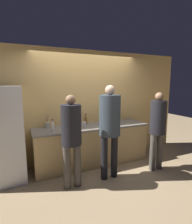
{
  "coord_description": "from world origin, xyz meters",
  "views": [
    {
      "loc": [
        -1.45,
        -3.18,
        1.83
      ],
      "look_at": [
        0.0,
        0.16,
        1.24
      ],
      "focal_mm": 28.0,
      "sensor_mm": 36.0,
      "label": 1
    }
  ],
  "objects_px": {
    "person_right": "(158,125)",
    "cup_white": "(84,124)",
    "refrigerator": "(5,135)",
    "utensil_crock": "(48,125)",
    "bottle_clear": "(53,127)",
    "bottle_amber": "(86,120)",
    "person_left": "(71,134)",
    "person_center": "(110,122)",
    "fruit_bowl": "(111,121)"
  },
  "relations": [
    {
      "from": "person_right",
      "to": "cup_white",
      "type": "distance_m",
      "value": 1.57
    },
    {
      "from": "refrigerator",
      "to": "utensil_crock",
      "type": "bearing_deg",
      "value": 16.23
    },
    {
      "from": "cup_white",
      "to": "person_right",
      "type": "bearing_deg",
      "value": -32.92
    },
    {
      "from": "refrigerator",
      "to": "bottle_clear",
      "type": "bearing_deg",
      "value": -10.8
    },
    {
      "from": "bottle_amber",
      "to": "cup_white",
      "type": "bearing_deg",
      "value": -118.53
    },
    {
      "from": "refrigerator",
      "to": "utensil_crock",
      "type": "relative_size",
      "value": 6.36
    },
    {
      "from": "person_left",
      "to": "utensil_crock",
      "type": "bearing_deg",
      "value": 105.4
    },
    {
      "from": "person_center",
      "to": "cup_white",
      "type": "distance_m",
      "value": 0.81
    },
    {
      "from": "person_center",
      "to": "utensil_crock",
      "type": "distance_m",
      "value": 1.39
    },
    {
      "from": "person_right",
      "to": "utensil_crock",
      "type": "height_order",
      "value": "person_right"
    },
    {
      "from": "refrigerator",
      "to": "bottle_clear",
      "type": "relative_size",
      "value": 6.97
    },
    {
      "from": "person_center",
      "to": "bottle_amber",
      "type": "height_order",
      "value": "person_center"
    },
    {
      "from": "person_center",
      "to": "bottle_clear",
      "type": "xyz_separation_m",
      "value": [
        -0.97,
        0.54,
        -0.12
      ]
    },
    {
      "from": "cup_white",
      "to": "fruit_bowl",
      "type": "bearing_deg",
      "value": 10.31
    },
    {
      "from": "bottle_clear",
      "to": "cup_white",
      "type": "bearing_deg",
      "value": 16.29
    },
    {
      "from": "person_left",
      "to": "fruit_bowl",
      "type": "height_order",
      "value": "person_left"
    },
    {
      "from": "person_right",
      "to": "bottle_amber",
      "type": "height_order",
      "value": "person_right"
    },
    {
      "from": "person_left",
      "to": "bottle_amber",
      "type": "distance_m",
      "value": 1.16
    },
    {
      "from": "person_left",
      "to": "fruit_bowl",
      "type": "distance_m",
      "value": 1.56
    },
    {
      "from": "person_left",
      "to": "bottle_clear",
      "type": "relative_size",
      "value": 6.43
    },
    {
      "from": "person_left",
      "to": "person_center",
      "type": "xyz_separation_m",
      "value": [
        0.75,
        0.02,
        0.13
      ]
    },
    {
      "from": "person_right",
      "to": "person_left",
      "type": "bearing_deg",
      "value": 177.49
    },
    {
      "from": "refrigerator",
      "to": "fruit_bowl",
      "type": "bearing_deg",
      "value": 4.57
    },
    {
      "from": "person_left",
      "to": "person_right",
      "type": "distance_m",
      "value": 1.83
    },
    {
      "from": "person_center",
      "to": "bottle_clear",
      "type": "bearing_deg",
      "value": 150.61
    },
    {
      "from": "cup_white",
      "to": "bottle_clear",
      "type": "bearing_deg",
      "value": -163.71
    },
    {
      "from": "person_left",
      "to": "cup_white",
      "type": "relative_size",
      "value": 16.2
    },
    {
      "from": "person_left",
      "to": "utensil_crock",
      "type": "relative_size",
      "value": 5.86
    },
    {
      "from": "utensil_crock",
      "to": "bottle_amber",
      "type": "xyz_separation_m",
      "value": [
        0.89,
        0.02,
        0.02
      ]
    },
    {
      "from": "refrigerator",
      "to": "utensil_crock",
      "type": "height_order",
      "value": "refrigerator"
    },
    {
      "from": "utensil_crock",
      "to": "cup_white",
      "type": "distance_m",
      "value": 0.79
    },
    {
      "from": "bottle_clear",
      "to": "bottle_amber",
      "type": "height_order",
      "value": "bottle_clear"
    },
    {
      "from": "bottle_clear",
      "to": "cup_white",
      "type": "distance_m",
      "value": 0.76
    },
    {
      "from": "person_center",
      "to": "bottle_clear",
      "type": "relative_size",
      "value": 7.03
    },
    {
      "from": "utensil_crock",
      "to": "cup_white",
      "type": "height_order",
      "value": "utensil_crock"
    },
    {
      "from": "utensil_crock",
      "to": "refrigerator",
      "type": "bearing_deg",
      "value": -163.77
    },
    {
      "from": "person_center",
      "to": "cup_white",
      "type": "xyz_separation_m",
      "value": [
        -0.24,
        0.76,
        -0.17
      ]
    },
    {
      "from": "refrigerator",
      "to": "fruit_bowl",
      "type": "distance_m",
      "value": 2.34
    },
    {
      "from": "bottle_clear",
      "to": "bottle_amber",
      "type": "relative_size",
      "value": 1.12
    },
    {
      "from": "person_right",
      "to": "fruit_bowl",
      "type": "distance_m",
      "value": 1.14
    },
    {
      "from": "refrigerator",
      "to": "cup_white",
      "type": "relative_size",
      "value": 17.58
    },
    {
      "from": "person_right",
      "to": "bottle_clear",
      "type": "height_order",
      "value": "person_right"
    },
    {
      "from": "person_center",
      "to": "utensil_crock",
      "type": "relative_size",
      "value": 6.41
    },
    {
      "from": "refrigerator",
      "to": "person_center",
      "type": "height_order",
      "value": "person_center"
    },
    {
      "from": "bottle_clear",
      "to": "refrigerator",
      "type": "bearing_deg",
      "value": 169.2
    },
    {
      "from": "bottle_amber",
      "to": "cup_white",
      "type": "relative_size",
      "value": 2.26
    },
    {
      "from": "person_right",
      "to": "bottle_amber",
      "type": "xyz_separation_m",
      "value": [
        -1.21,
        1.06,
        0.01
      ]
    },
    {
      "from": "refrigerator",
      "to": "bottle_clear",
      "type": "distance_m",
      "value": 0.87
    },
    {
      "from": "person_right",
      "to": "bottle_clear",
      "type": "xyz_separation_m",
      "value": [
        -2.05,
        0.64,
        0.02
      ]
    },
    {
      "from": "bottle_clear",
      "to": "person_right",
      "type": "bearing_deg",
      "value": -17.42
    }
  ]
}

